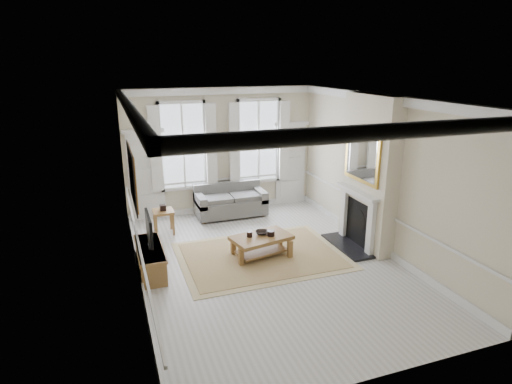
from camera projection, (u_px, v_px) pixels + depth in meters
name	position (u px, v px, depth m)	size (l,w,h in m)	color
floor	(268.00, 264.00, 8.91)	(7.20, 7.20, 0.00)	#B7B5AD
ceiling	(270.00, 98.00, 7.90)	(7.20, 7.20, 0.00)	white
back_wall	(222.00, 151.00, 11.65)	(5.20, 5.20, 0.00)	beige
left_wall	(133.00, 199.00, 7.58)	(7.20, 7.20, 0.00)	beige
right_wall	(381.00, 174.00, 9.23)	(7.20, 7.20, 0.00)	beige
window_left	(183.00, 146.00, 11.21)	(1.26, 0.20, 2.20)	#B2BCC6
window_right	(258.00, 141.00, 11.88)	(1.26, 0.20, 2.20)	#B2BCC6
door_left	(146.00, 177.00, 11.12)	(0.90, 0.08, 2.30)	silver
door_right	(290.00, 165.00, 12.43)	(0.90, 0.08, 2.30)	silver
painting	(132.00, 176.00, 7.76)	(0.05, 1.66, 1.06)	#BB7B20
chimney_breast	(369.00, 173.00, 9.36)	(0.35, 1.70, 3.38)	beige
hearth	(347.00, 246.00, 9.72)	(0.55, 1.50, 0.05)	black
fireplace	(357.00, 216.00, 9.57)	(0.21, 1.45, 1.33)	silver
mirror	(362.00, 158.00, 9.19)	(0.06, 1.26, 1.06)	gold
sofa	(230.00, 202.00, 11.63)	(1.87, 0.91, 0.86)	#62625F
side_table	(163.00, 215.00, 10.35)	(0.49, 0.49, 0.59)	brown
rug	(261.00, 256.00, 9.26)	(3.50, 2.60, 0.02)	tan
coffee_table	(261.00, 240.00, 9.15)	(1.38, 0.98, 0.47)	brown
ceramic_pot_a	(250.00, 234.00, 9.07)	(0.12, 0.12, 0.12)	black
ceramic_pot_b	(271.00, 233.00, 9.12)	(0.16, 0.16, 0.11)	black
bowl	(262.00, 233.00, 9.22)	(0.28, 0.28, 0.07)	black
tv_stand	(150.00, 259.00, 8.52)	(0.47, 1.47, 0.52)	brown
tv	(149.00, 229.00, 8.34)	(0.08, 0.90, 0.68)	black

